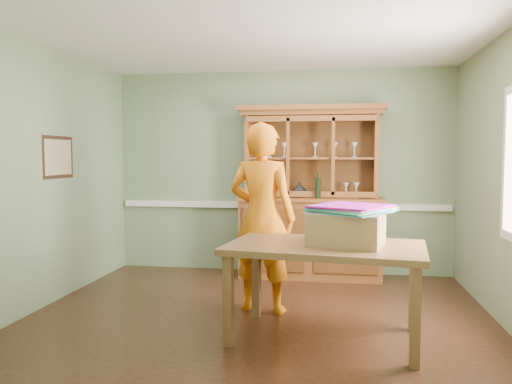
% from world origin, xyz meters
% --- Properties ---
extents(floor, '(4.50, 4.50, 0.00)m').
position_xyz_m(floor, '(0.00, 0.00, 0.00)').
color(floor, '#432315').
rests_on(floor, ground).
extents(ceiling, '(4.50, 4.50, 0.00)m').
position_xyz_m(ceiling, '(0.00, 0.00, 2.70)').
color(ceiling, white).
rests_on(ceiling, wall_back).
extents(wall_back, '(4.50, 0.00, 4.50)m').
position_xyz_m(wall_back, '(0.00, 2.00, 1.35)').
color(wall_back, gray).
rests_on(wall_back, floor).
extents(wall_left, '(0.00, 4.00, 4.00)m').
position_xyz_m(wall_left, '(-2.25, 0.00, 1.35)').
color(wall_left, gray).
rests_on(wall_left, floor).
extents(wall_right, '(0.00, 4.00, 4.00)m').
position_xyz_m(wall_right, '(2.25, 0.00, 1.35)').
color(wall_right, gray).
rests_on(wall_right, floor).
extents(wall_front, '(4.50, 0.00, 4.50)m').
position_xyz_m(wall_front, '(0.00, -2.00, 1.35)').
color(wall_front, gray).
rests_on(wall_front, floor).
extents(chair_rail, '(4.41, 0.05, 0.08)m').
position_xyz_m(chair_rail, '(0.00, 1.98, 0.90)').
color(chair_rail, white).
rests_on(chair_rail, wall_back).
extents(framed_map, '(0.03, 0.60, 0.46)m').
position_xyz_m(framed_map, '(-2.23, 0.30, 1.55)').
color(framed_map, '#341E15').
rests_on(framed_map, wall_left).
extents(china_hutch, '(1.87, 0.62, 2.20)m').
position_xyz_m(china_hutch, '(0.41, 1.75, 0.77)').
color(china_hutch, brown).
rests_on(china_hutch, floor).
extents(dining_table, '(1.74, 1.18, 0.81)m').
position_xyz_m(dining_table, '(0.65, -0.48, 0.72)').
color(dining_table, brown).
rests_on(dining_table, floor).
extents(cardboard_box, '(0.68, 0.59, 0.27)m').
position_xyz_m(cardboard_box, '(0.82, -0.48, 0.95)').
color(cardboard_box, tan).
rests_on(cardboard_box, dining_table).
extents(kite_stack, '(0.77, 0.77, 0.06)m').
position_xyz_m(kite_stack, '(0.87, -0.45, 1.12)').
color(kite_stack, '#3991C3').
rests_on(kite_stack, cardboard_box).
extents(person, '(0.77, 0.59, 1.89)m').
position_xyz_m(person, '(0.00, 0.21, 0.95)').
color(person, orange).
rests_on(person, floor).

